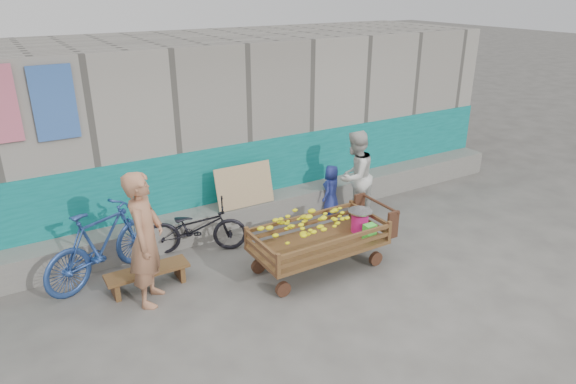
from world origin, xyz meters
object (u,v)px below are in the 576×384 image
child (331,190)px  bicycle_dark (196,228)px  bicycle_blue (102,244)px  woman (355,176)px  bench (148,274)px  banana_cart (317,232)px  vendor_man (146,239)px

child → bicycle_dark: size_ratio=0.59×
child → bicycle_blue: 4.01m
child → woman: bearing=85.8°
bench → bicycle_dark: bearing=32.7°
banana_cart → child: 2.03m
bicycle_dark → banana_cart: bearing=-115.7°
vendor_man → child: bearing=-42.9°
bench → bicycle_dark: (0.96, 0.62, 0.20)m
banana_cart → woman: woman is taller
child → vendor_man: bearing=-13.9°
woman → bicycle_blue: bearing=-23.9°
vendor_man → woman: size_ratio=1.13×
vendor_man → child: (3.62, 1.05, -0.45)m
banana_cart → bicycle_blue: bearing=153.6°
banana_cart → vendor_man: (-2.28, 0.46, 0.30)m
vendor_man → bicycle_dark: size_ratio=1.17×
child → bicycle_dark: 2.61m
bench → bicycle_blue: bearing=129.5°
bicycle_dark → vendor_man: bearing=155.6°
woman → bicycle_dark: (-2.80, 0.30, -0.40)m
banana_cart → bench: banana_cart is taller
bench → bicycle_blue: (-0.44, 0.53, 0.34)m
bicycle_dark → bicycle_blue: bearing=115.9°
bicycle_dark → bench: bearing=145.1°
banana_cart → bicycle_blue: size_ratio=1.15×
child → bicycle_blue: bicycle_blue is taller
banana_cart → vendor_man: 2.35m
vendor_man → bicycle_blue: 1.01m
bench → child: size_ratio=1.23×
banana_cart → bicycle_blue: 2.98m
vendor_man → bench: bearing=22.4°
banana_cart → bicycle_dark: bearing=131.9°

